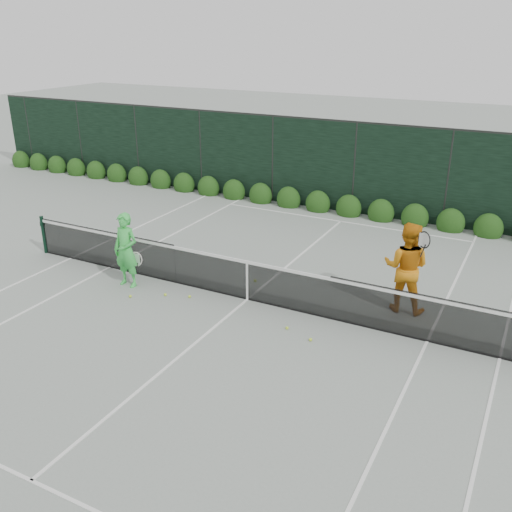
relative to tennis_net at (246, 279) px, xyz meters
The scene contains 8 objects.
ground 0.53m from the tennis_net, ahead, with size 80.00×80.00×0.00m, color gray.
tennis_net is the anchor object (origin of this frame).
player_woman 3.02m from the tennis_net, 168.01° to the right, with size 0.69×0.45×1.83m.
player_man 3.56m from the tennis_net, 19.45° to the left, with size 1.03×0.81×2.05m.
court_lines 0.53m from the tennis_net, ahead, with size 11.03×23.83×0.01m.
windscreen_fence 2.88m from the tennis_net, 89.49° to the right, with size 32.00×21.07×3.06m.
hedge_row 7.16m from the tennis_net, 89.80° to the left, with size 31.66×0.65×0.94m.
tennis_balls 0.84m from the tennis_net, 123.93° to the right, with size 4.57×2.19×0.07m.
Camera 1 is at (5.65, -10.45, 5.92)m, focal length 40.00 mm.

